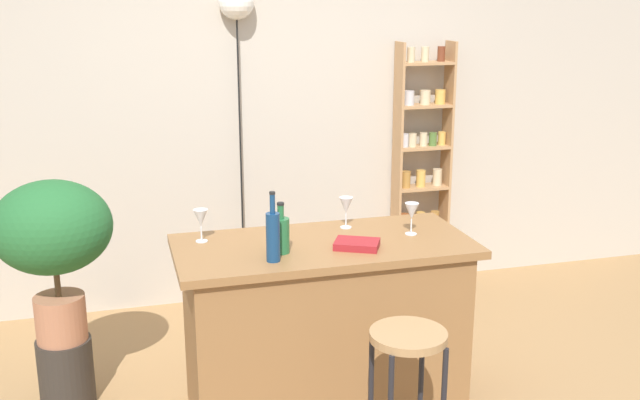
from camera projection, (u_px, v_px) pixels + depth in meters
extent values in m
cube|color=#BCB2A3|center=(257.00, 99.00, 5.10)|extent=(6.40, 0.10, 2.80)
cube|color=olive|center=(324.00, 331.00, 3.82)|extent=(1.35, 0.63, 0.87)
cube|color=olive|center=(324.00, 246.00, 3.70)|extent=(1.46, 0.69, 0.04)
cylinder|color=black|center=(420.00, 397.00, 3.35)|extent=(0.02, 0.02, 0.70)
cylinder|color=#A87F51|center=(408.00, 336.00, 3.12)|extent=(0.33, 0.33, 0.03)
cube|color=tan|center=(397.00, 169.00, 5.34)|extent=(0.02, 0.17, 1.77)
cube|color=tan|center=(446.00, 166.00, 5.44)|extent=(0.02, 0.17, 1.77)
cube|color=tan|center=(418.00, 264.00, 5.59)|extent=(0.36, 0.17, 0.02)
cylinder|color=gold|center=(401.00, 259.00, 5.54)|extent=(0.05, 0.05, 0.09)
cylinder|color=#4C7033|center=(413.00, 258.00, 5.55)|extent=(0.05, 0.05, 0.09)
cylinder|color=#4C7033|center=(424.00, 257.00, 5.58)|extent=(0.05, 0.05, 0.09)
cylinder|color=gold|center=(434.00, 255.00, 5.61)|extent=(0.05, 0.05, 0.09)
cube|color=tan|center=(420.00, 226.00, 5.51)|extent=(0.36, 0.17, 0.02)
cylinder|color=#994C23|center=(404.00, 220.00, 5.46)|extent=(0.06, 0.06, 0.10)
cylinder|color=gold|center=(420.00, 218.00, 5.50)|extent=(0.06, 0.06, 0.10)
cylinder|color=#AD7A38|center=(435.00, 218.00, 5.52)|extent=(0.06, 0.06, 0.10)
cube|color=tan|center=(421.00, 187.00, 5.43)|extent=(0.36, 0.17, 0.02)
cylinder|color=#AD7A38|center=(406.00, 179.00, 5.37)|extent=(0.07, 0.07, 0.12)
cylinder|color=gold|center=(421.00, 178.00, 5.40)|extent=(0.07, 0.07, 0.12)
cylinder|color=beige|center=(437.00, 177.00, 5.44)|extent=(0.07, 0.07, 0.12)
cube|color=tan|center=(423.00, 147.00, 5.35)|extent=(0.36, 0.17, 0.02)
cylinder|color=silver|center=(405.00, 140.00, 5.30)|extent=(0.06, 0.06, 0.09)
cylinder|color=beige|center=(413.00, 140.00, 5.31)|extent=(0.06, 0.06, 0.09)
cylinder|color=beige|center=(423.00, 139.00, 5.34)|extent=(0.06, 0.06, 0.09)
cylinder|color=#4C7033|center=(433.00, 139.00, 5.35)|extent=(0.06, 0.06, 0.09)
cylinder|color=gold|center=(442.00, 138.00, 5.38)|extent=(0.06, 0.06, 0.09)
cube|color=tan|center=(424.00, 106.00, 5.27)|extent=(0.36, 0.17, 0.02)
cylinder|color=silver|center=(409.00, 98.00, 5.23)|extent=(0.07, 0.07, 0.10)
cylinder|color=beige|center=(425.00, 97.00, 5.26)|extent=(0.07, 0.07, 0.10)
cylinder|color=gold|center=(440.00, 97.00, 5.29)|extent=(0.07, 0.07, 0.10)
cube|color=tan|center=(426.00, 63.00, 5.19)|extent=(0.36, 0.17, 0.02)
cylinder|color=beige|center=(411.00, 55.00, 5.14)|extent=(0.05, 0.05, 0.10)
cylinder|color=beige|center=(425.00, 54.00, 5.18)|extent=(0.05, 0.05, 0.10)
cylinder|color=brown|center=(441.00, 54.00, 5.21)|extent=(0.05, 0.05, 0.10)
cylinder|color=#2D2823|center=(66.00, 372.00, 3.93)|extent=(0.28, 0.28, 0.37)
cylinder|color=#A86B4C|center=(61.00, 318.00, 3.85)|extent=(0.26, 0.26, 0.24)
cylinder|color=brown|center=(57.00, 281.00, 3.79)|extent=(0.03, 0.03, 0.16)
ellipsoid|color=#23602D|center=(52.00, 227.00, 3.72)|extent=(0.59, 0.53, 0.47)
cylinder|color=#236638|center=(281.00, 236.00, 3.53)|extent=(0.08, 0.08, 0.17)
cylinder|color=#236638|center=(281.00, 212.00, 3.50)|extent=(0.03, 0.03, 0.07)
cylinder|color=black|center=(280.00, 204.00, 3.49)|extent=(0.03, 0.03, 0.01)
cylinder|color=navy|center=(273.00, 237.00, 3.41)|extent=(0.06, 0.06, 0.23)
cylinder|color=navy|center=(272.00, 204.00, 3.37)|extent=(0.02, 0.02, 0.09)
cylinder|color=black|center=(272.00, 193.00, 3.35)|extent=(0.03, 0.03, 0.01)
cylinder|color=silver|center=(346.00, 227.00, 3.93)|extent=(0.06, 0.06, 0.00)
cylinder|color=silver|center=(346.00, 220.00, 3.92)|extent=(0.01, 0.01, 0.07)
cone|color=silver|center=(346.00, 205.00, 3.90)|extent=(0.07, 0.07, 0.08)
cylinder|color=silver|center=(202.00, 241.00, 3.71)|extent=(0.06, 0.06, 0.00)
cylinder|color=silver|center=(201.00, 233.00, 3.70)|extent=(0.01, 0.01, 0.07)
cone|color=silver|center=(201.00, 218.00, 3.68)|extent=(0.07, 0.07, 0.08)
cylinder|color=silver|center=(411.00, 234.00, 3.82)|extent=(0.06, 0.06, 0.00)
cylinder|color=silver|center=(411.00, 226.00, 3.81)|extent=(0.01, 0.01, 0.07)
cone|color=silver|center=(412.00, 211.00, 3.79)|extent=(0.07, 0.07, 0.08)
cube|color=maroon|center=(357.00, 244.00, 3.61)|extent=(0.26, 0.23, 0.03)
cylinder|color=black|center=(241.00, 158.00, 5.06)|extent=(0.01, 0.01, 2.04)
sphere|color=white|center=(236.00, 1.00, 4.79)|extent=(0.23, 0.23, 0.23)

